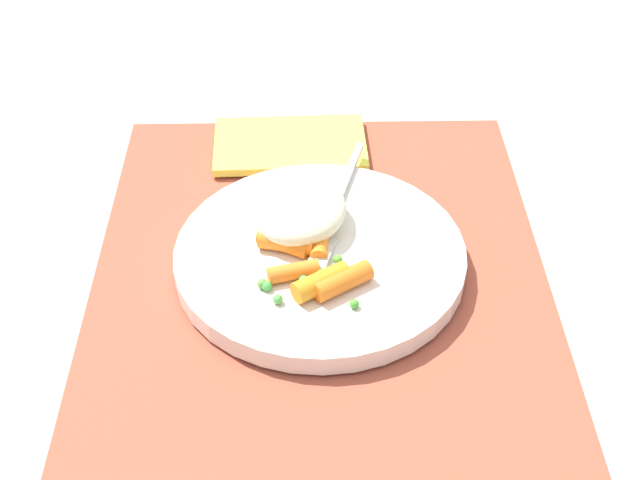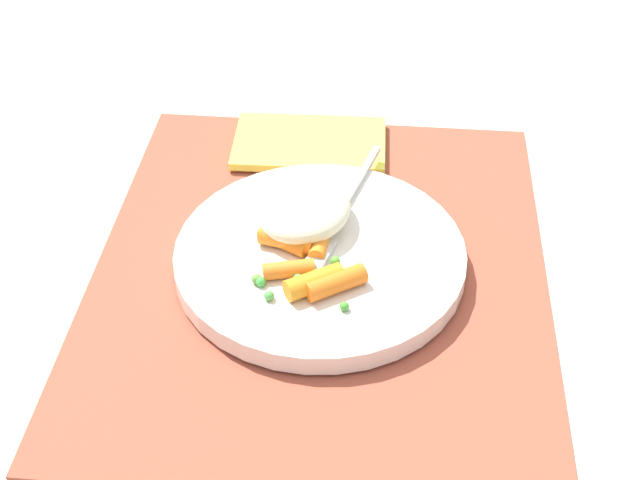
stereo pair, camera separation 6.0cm
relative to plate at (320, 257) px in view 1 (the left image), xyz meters
The scene contains 8 objects.
ground_plane 0.01m from the plate, ahead, with size 2.40×2.40×0.00m, color beige.
placemat 0.01m from the plate, ahead, with size 0.45×0.38×0.01m, color #9E4733.
plate is the anchor object (origin of this frame).
rice_mound 0.05m from the plate, 150.99° to the right, with size 0.09×0.08×0.03m, color beige.
carrot_portion 0.03m from the plate, 19.76° to the right, with size 0.09×0.10×0.02m.
pea_scatter 0.03m from the plate, 41.38° to the right, with size 0.09×0.08×0.01m.
fork 0.04m from the plate, 164.27° to the left, with size 0.18×0.06×0.01m.
napkin 0.18m from the plate, behind, with size 0.09×0.15×0.01m, color #EAE54C.
Camera 1 is at (0.54, -0.01, 0.50)m, focal length 49.01 mm.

